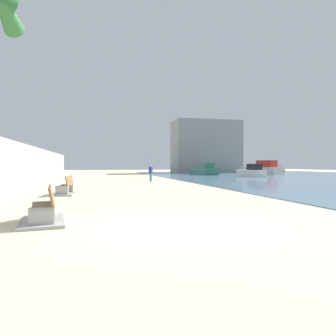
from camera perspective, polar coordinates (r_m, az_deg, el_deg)
The scene contains 10 objects.
ground_plane at distance 25.77m, azimuth -9.03°, elevation -2.79°, with size 120.00×120.00×0.00m, color beige.
seawall at distance 26.22m, azimuth -25.61°, elevation 0.62°, with size 0.80×64.00×3.13m, color #9E9E99.
bench_near at distance 9.09m, azimuth -21.91°, elevation -7.84°, with size 1.33×2.21×0.98m.
bench_far at distance 16.95m, azimuth -18.36°, elevation -3.86°, with size 1.33×2.21×0.98m.
person_walking at distance 28.00m, azimuth -3.22°, elevation -0.66°, with size 0.41×0.39×1.57m.
boat_mid_bay at distance 48.06m, azimuth 17.01°, elevation -0.21°, with size 4.46×6.30×2.08m.
boat_nearest at distance 39.82m, azimuth 15.17°, elevation -0.67°, with size 2.07×4.31×1.57m.
boat_far_left at distance 55.60m, azimuth 19.04°, elevation -0.33°, with size 3.65×5.24×1.49m.
boat_outer at distance 46.28m, azimuth 6.69°, elevation -0.37°, with size 2.43×7.64×1.75m.
harbor_building at distance 57.39m, azimuth 6.99°, elevation 3.87°, with size 12.00×6.00×9.46m, color gray.
Camera 1 is at (-2.04, -7.64, 1.58)m, focal length 33.12 mm.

